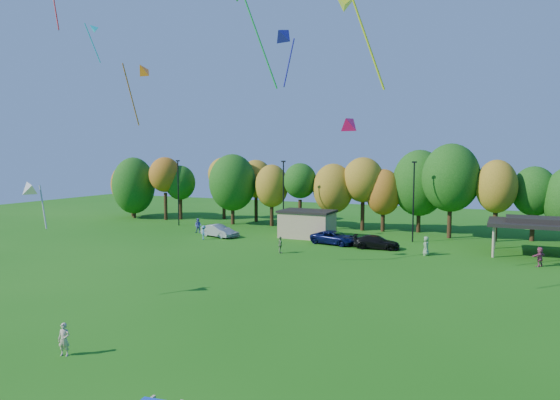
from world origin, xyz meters
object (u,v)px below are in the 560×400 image
at_px(car_a, 226,232).
at_px(car_d, 376,242).
at_px(car_c, 334,238).
at_px(kite_flyer, 64,339).
at_px(car_b, 218,231).

distance_m(car_a, car_d, 18.29).
bearing_deg(car_a, car_c, -75.06).
xyz_separation_m(kite_flyer, car_a, (-11.18, 34.05, -0.19)).
bearing_deg(kite_flyer, car_a, 92.14).
bearing_deg(car_a, kite_flyer, -149.70).
bearing_deg(kite_flyer, car_b, 93.57).
xyz_separation_m(car_a, car_b, (-0.79, -0.45, 0.11)).
distance_m(kite_flyer, car_a, 35.84).
bearing_deg(kite_flyer, car_c, 70.25).
bearing_deg(car_c, car_a, 103.42).
xyz_separation_m(car_c, car_d, (4.86, -0.71, -0.03)).
bearing_deg(car_b, kite_flyer, -145.62).
bearing_deg(car_d, car_c, 75.36).
xyz_separation_m(kite_flyer, car_c, (2.26, 34.71, -0.09)).
height_order(car_a, car_c, car_c).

